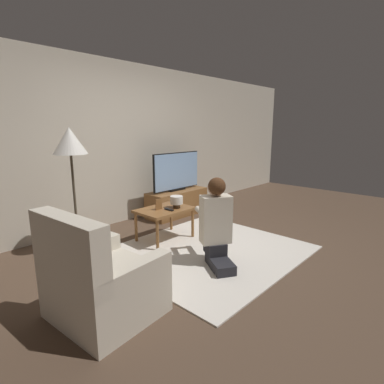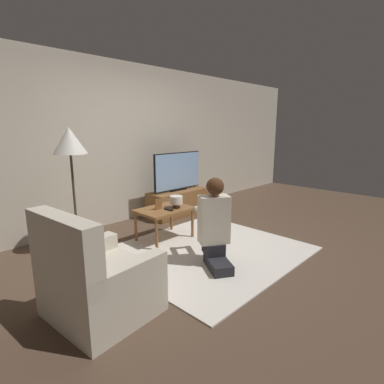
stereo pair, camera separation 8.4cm
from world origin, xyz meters
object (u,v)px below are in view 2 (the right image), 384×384
at_px(tv, 178,171).
at_px(armchair, 97,283).
at_px(floor_lamp, 70,147).
at_px(person_kneeling, 214,222).
at_px(table_lamp, 176,201).
at_px(coffee_table, 164,212).

height_order(tv, armchair, tv).
relative_size(floor_lamp, person_kneeling, 1.56).
distance_m(floor_lamp, armchair, 1.78).
bearing_deg(table_lamp, floor_lamp, 156.55).
distance_m(tv, armchair, 3.09).
xyz_separation_m(tv, table_lamp, (-0.84, -0.87, -0.24)).
relative_size(tv, armchair, 1.13).
height_order(floor_lamp, armchair, floor_lamp).
distance_m(coffee_table, armchair, 1.80).
bearing_deg(coffee_table, table_lamp, -32.12).
xyz_separation_m(armchair, person_kneeling, (1.43, -0.07, 0.22)).
relative_size(tv, floor_lamp, 0.67).
bearing_deg(table_lamp, coffee_table, 147.88).
relative_size(armchair, person_kneeling, 0.93).
relative_size(coffee_table, person_kneeling, 0.73).
distance_m(floor_lamp, person_kneeling, 1.92).
distance_m(armchair, table_lamp, 1.90).
relative_size(coffee_table, armchair, 0.79).
distance_m(coffee_table, person_kneeling, 1.02).
height_order(coffee_table, person_kneeling, person_kneeling).
relative_size(tv, coffee_table, 1.43).
distance_m(person_kneeling, table_lamp, 0.95).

